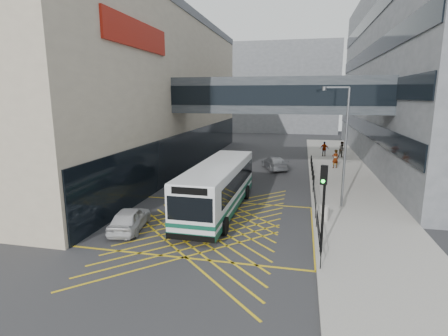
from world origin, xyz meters
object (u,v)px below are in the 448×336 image
Objects in this scene: car_white at (130,218)px; car_dark at (210,176)px; pedestrian_c at (324,149)px; bus at (219,186)px; litter_bin at (324,213)px; pedestrian_b at (342,150)px; car_silver at (275,163)px; traffic_light at (323,197)px; street_lamp at (343,140)px; pedestrian_a at (335,159)px.

car_dark is at bearing -108.44° from car_white.
pedestrian_c is at bearing -131.00° from car_dark.
pedestrian_c is at bearing 71.78° from bus.
litter_bin is 0.49× the size of pedestrian_b.
car_silver is 20.14m from traffic_light.
car_dark is at bearing 140.21° from litter_bin.
pedestrian_c is (0.15, 20.41, -3.59)m from street_lamp.
pedestrian_a is at bearing -149.32° from car_dark.
pedestrian_c reaches higher than litter_bin.
pedestrian_a is (6.09, 1.26, 0.41)m from car_silver.
pedestrian_a is at bearing 170.60° from car_silver.
street_lamp is at bearing 60.05° from pedestrian_a.
car_silver is 4.87× the size of litter_bin.
pedestrian_a is at bearing 103.62° from pedestrian_c.
car_dark is 19.16m from pedestrian_c.
traffic_light reaches higher than car_silver.
bus is 2.28× the size of car_dark.
car_dark is 11.64m from litter_bin.
car_white is at bearing 49.21° from car_silver.
pedestrian_c is (1.70, 28.16, -1.87)m from traffic_light.
car_dark reaches higher than car_white.
traffic_light reaches higher than pedestrian_a.
car_silver is 0.58× the size of street_lamp.
pedestrian_a is (12.75, 19.86, 0.44)m from car_white.
street_lamp is 4.13× the size of pedestrian_a.
car_dark is 0.64× the size of street_lamp.
pedestrian_c is (-0.67, 7.23, -0.05)m from pedestrian_a.
litter_bin is at bearing -132.33° from pedestrian_b.
litter_bin is at bearing -171.12° from car_white.
litter_bin is 23.44m from pedestrian_b.
bus is at bearing 173.14° from litter_bin.
traffic_light is at bearing 116.91° from car_dark.
car_dark is 2.63× the size of pedestrian_a.
litter_bin is at bearing 131.59° from car_dark.
car_white is 30.17m from pedestrian_b.
litter_bin is 0.49× the size of pedestrian_a.
pedestrian_a reaches higher than car_dark.
car_white is at bearing -157.91° from street_lamp.
litter_bin is at bearing 56.70° from pedestrian_a.
car_silver is 15.68m from litter_bin.
litter_bin is (8.94, -7.45, -0.16)m from car_dark.
pedestrian_a reaches higher than litter_bin.
pedestrian_c reaches higher than car_white.
pedestrian_a is (0.82, 13.17, -3.54)m from street_lamp.
car_dark is 14.13m from pedestrian_a.
litter_bin is 23.67m from pedestrian_c.
car_white is at bearing -168.11° from traffic_light.
traffic_light is 2.36× the size of pedestrian_c.
car_dark is 9.09m from car_silver.
pedestrian_c is (10.26, 16.18, 0.27)m from car_dark.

